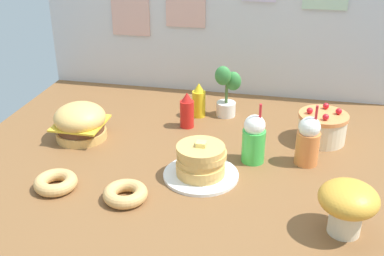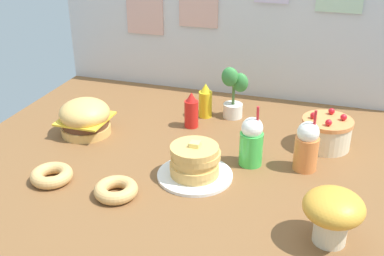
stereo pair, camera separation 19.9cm
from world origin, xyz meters
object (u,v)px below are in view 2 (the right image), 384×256
Objects in this scene: cream_soda_cup at (251,142)px; layer_cake at (326,133)px; burger at (85,118)px; ketchup_bottle at (191,111)px; pancake_stack at (195,163)px; donut_chocolate at (116,190)px; mustard_bottle at (205,101)px; mushroom_stool at (333,212)px; donut_pink_glaze at (52,175)px; potted_plant at (233,90)px; orange_float_cup at (307,146)px.

layer_cake is at bearing 41.18° from cream_soda_cup.
burger is 0.55m from ketchup_bottle.
burger is 0.70m from pancake_stack.
burger is 0.62m from donut_chocolate.
mustard_bottle reaches higher than pancake_stack.
mustard_bottle is 0.91× the size of mushroom_stool.
cream_soda_cup is 0.64m from donut_chocolate.
donut_pink_glaze is 1.16m from mushroom_stool.
cream_soda_cup is (0.34, -0.44, 0.02)m from mustard_bottle.
orange_float_cup is at bearing -46.04° from potted_plant.
donut_chocolate is at bearing 177.72° from mushroom_stool.
mustard_bottle is at bearing 81.50° from donut_chocolate.
cream_soda_cup is at bearing 27.10° from donut_pink_glaze.
orange_float_cup is (0.62, -0.27, 0.02)m from ketchup_bottle.
burger is at bearing -154.06° from ketchup_bottle.
layer_cake is 0.26m from orange_float_cup.
burger is 1.21× the size of mushroom_stool.
mustard_bottle is 0.95m from donut_pink_glaze.
burger is 1.34m from mushroom_stool.
cream_soda_cup is at bearing -3.66° from burger.
donut_chocolate is 0.85m from mushroom_stool.
layer_cake is 1.34× the size of donut_pink_glaze.
ketchup_bottle is 0.67m from orange_float_cup.
layer_cake is at bearing 73.07° from orange_float_cup.
burger is 0.87m from cream_soda_cup.
potted_plant reaches higher than ketchup_bottle.
orange_float_cup is at bearing 25.44° from pancake_stack.
potted_plant reaches higher than donut_chocolate.
mushroom_stool is at bearing -2.62° from donut_pink_glaze.
burger is at bearing -143.69° from mustard_bottle.
mustard_bottle is at bearing 128.54° from mushroom_stool.
donut_pink_glaze is at bearing -152.90° from cream_soda_cup.
donut_pink_glaze is at bearing -117.60° from mustard_bottle.
cream_soda_cup is 0.24m from orange_float_cup.
mustard_bottle is 0.66× the size of potted_plant.
ketchup_bottle reaches higher than pancake_stack.
burger is at bearing 100.69° from donut_pink_glaze.
pancake_stack is at bearing 20.70° from donut_pink_glaze.
mushroom_stool is at bearing -24.95° from pancake_stack.
burger is 0.47m from donut_pink_glaze.
potted_plant is (-0.51, 0.21, 0.08)m from layer_cake.
cream_soda_cup is at bearing 129.36° from mushroom_stool.
mustard_bottle is at bearing 62.40° from donut_pink_glaze.
pancake_stack is 1.70× the size of ketchup_bottle.
mushroom_stool reaches higher than donut_chocolate.
potted_plant is (0.67, 0.43, 0.07)m from burger.
burger is at bearing 129.94° from donut_chocolate.
mushroom_stool is (0.75, -0.75, 0.04)m from ketchup_bottle.
layer_cake is at bearing -22.08° from potted_plant.
ketchup_bottle is (-0.17, 0.48, 0.02)m from pancake_stack.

